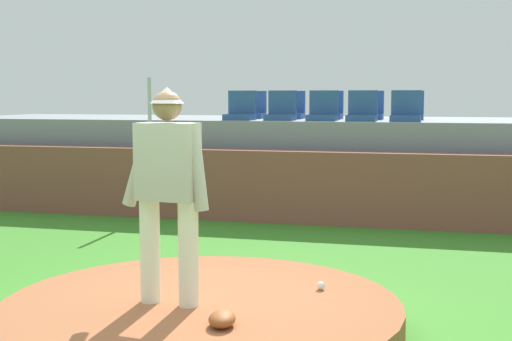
# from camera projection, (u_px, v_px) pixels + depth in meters

# --- Properties ---
(ground_plane) EXTENTS (60.00, 60.00, 0.00)m
(ground_plane) POSITION_uv_depth(u_px,v_px,m) (201.00, 333.00, 5.81)
(ground_plane) COLOR #3A8427
(pitchers_mound) EXTENTS (3.32, 3.32, 0.27)m
(pitchers_mound) POSITION_uv_depth(u_px,v_px,m) (201.00, 318.00, 5.79)
(pitchers_mound) COLOR #9E5B37
(pitchers_mound) RESTS_ON ground_plane
(pitcher) EXTENTS (0.77, 0.30, 1.76)m
(pitcher) POSITION_uv_depth(u_px,v_px,m) (168.00, 180.00, 5.61)
(pitcher) COLOR white
(pitcher) RESTS_ON pitchers_mound
(baseball) EXTENTS (0.07, 0.07, 0.07)m
(baseball) POSITION_uv_depth(u_px,v_px,m) (321.00, 286.00, 6.13)
(baseball) COLOR white
(baseball) RESTS_ON pitchers_mound
(fielding_glove) EXTENTS (0.25, 0.33, 0.11)m
(fielding_glove) POSITION_uv_depth(u_px,v_px,m) (222.00, 319.00, 5.15)
(fielding_glove) COLOR brown
(fielding_glove) RESTS_ON pitchers_mound
(brick_barrier) EXTENTS (14.60, 0.40, 1.12)m
(brick_barrier) POSITION_uv_depth(u_px,v_px,m) (311.00, 187.00, 10.80)
(brick_barrier) COLOR brown
(brick_barrier) RESTS_ON ground_plane
(fence_post_left) EXTENTS (0.06, 0.06, 1.14)m
(fence_post_left) POSITION_uv_depth(u_px,v_px,m) (150.00, 113.00, 11.34)
(fence_post_left) COLOR silver
(fence_post_left) RESTS_ON brick_barrier
(bleacher_platform) EXTENTS (14.04, 3.18, 1.55)m
(bleacher_platform) POSITION_uv_depth(u_px,v_px,m) (330.00, 161.00, 12.74)
(bleacher_platform) COLOR gray
(bleacher_platform) RESTS_ON ground_plane
(stadium_chair_0) EXTENTS (0.48, 0.44, 0.50)m
(stadium_chair_0) POSITION_uv_depth(u_px,v_px,m) (241.00, 111.00, 11.93)
(stadium_chair_0) COLOR #2A4F8B
(stadium_chair_0) RESTS_ON bleacher_platform
(stadium_chair_1) EXTENTS (0.48, 0.44, 0.50)m
(stadium_chair_1) POSITION_uv_depth(u_px,v_px,m) (281.00, 111.00, 11.79)
(stadium_chair_1) COLOR #2A4F8B
(stadium_chair_1) RESTS_ON bleacher_platform
(stadium_chair_2) EXTENTS (0.48, 0.44, 0.50)m
(stadium_chair_2) POSITION_uv_depth(u_px,v_px,m) (323.00, 111.00, 11.62)
(stadium_chair_2) COLOR #2A4F8B
(stadium_chair_2) RESTS_ON bleacher_platform
(stadium_chair_3) EXTENTS (0.48, 0.44, 0.50)m
(stadium_chair_3) POSITION_uv_depth(u_px,v_px,m) (362.00, 111.00, 11.44)
(stadium_chair_3) COLOR #2A4F8B
(stadium_chair_3) RESTS_ON bleacher_platform
(stadium_chair_4) EXTENTS (0.48, 0.44, 0.50)m
(stadium_chair_4) POSITION_uv_depth(u_px,v_px,m) (406.00, 112.00, 11.26)
(stadium_chair_4) COLOR #2A4F8B
(stadium_chair_4) RESTS_ON bleacher_platform
(stadium_chair_5) EXTENTS (0.48, 0.44, 0.50)m
(stadium_chair_5) POSITION_uv_depth(u_px,v_px,m) (252.00, 110.00, 12.83)
(stadium_chair_5) COLOR #2A4F8B
(stadium_chair_5) RESTS_ON bleacher_platform
(stadium_chair_6) EXTENTS (0.48, 0.44, 0.50)m
(stadium_chair_6) POSITION_uv_depth(u_px,v_px,m) (291.00, 110.00, 12.68)
(stadium_chair_6) COLOR #2A4F8B
(stadium_chair_6) RESTS_ON bleacher_platform
(stadium_chair_7) EXTENTS (0.48, 0.44, 0.50)m
(stadium_chair_7) POSITION_uv_depth(u_px,v_px,m) (329.00, 110.00, 12.49)
(stadium_chair_7) COLOR #2A4F8B
(stadium_chair_7) RESTS_ON bleacher_platform
(stadium_chair_8) EXTENTS (0.48, 0.44, 0.50)m
(stadium_chair_8) POSITION_uv_depth(u_px,v_px,m) (369.00, 110.00, 12.29)
(stadium_chair_8) COLOR #2A4F8B
(stadium_chair_8) RESTS_ON bleacher_platform
(stadium_chair_9) EXTENTS (0.48, 0.44, 0.50)m
(stadium_chair_9) POSITION_uv_depth(u_px,v_px,m) (409.00, 111.00, 12.14)
(stadium_chair_9) COLOR #2A4F8B
(stadium_chair_9) RESTS_ON bleacher_platform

